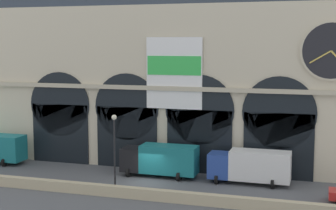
{
  "coord_description": "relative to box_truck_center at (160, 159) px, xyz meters",
  "views": [
    {
      "loc": [
        15.43,
        -43.26,
        12.93
      ],
      "look_at": [
        0.6,
        5.0,
        6.75
      ],
      "focal_mm": 53.96,
      "sensor_mm": 36.0,
      "label": 1
    }
  ],
  "objects": [
    {
      "name": "street_lamp_quayside",
      "position": [
        -2.02,
        -6.52,
        2.71
      ],
      "size": [
        0.44,
        0.44,
        6.9
      ],
      "color": "black",
      "rests_on": "ground"
    },
    {
      "name": "ground_plane",
      "position": [
        -0.59,
        -2.5,
        -1.7
      ],
      "size": [
        200.0,
        200.0,
        0.0
      ],
      "primitive_type": "plane",
      "color": "#54565B"
    },
    {
      "name": "box_truck_mideast",
      "position": [
        8.74,
        0.02,
        0.0
      ],
      "size": [
        7.5,
        2.91,
        3.12
      ],
      "color": "#28479E",
      "rests_on": "ground"
    },
    {
      "name": "box_truck_center",
      "position": [
        0.0,
        0.0,
        0.0
      ],
      "size": [
        7.5,
        2.91,
        3.12
      ],
      "color": "black",
      "rests_on": "ground"
    },
    {
      "name": "quay_parapet_wall",
      "position": [
        -0.59,
        -7.32,
        -1.24
      ],
      "size": [
        90.0,
        0.7,
        0.93
      ],
      "primitive_type": "cube",
      "color": "#BCAD8C",
      "rests_on": "ground"
    },
    {
      "name": "station_building",
      "position": [
        -0.54,
        4.61,
        7.96
      ],
      "size": [
        40.27,
        4.65,
        19.89
      ],
      "color": "beige",
      "rests_on": "ground"
    }
  ]
}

